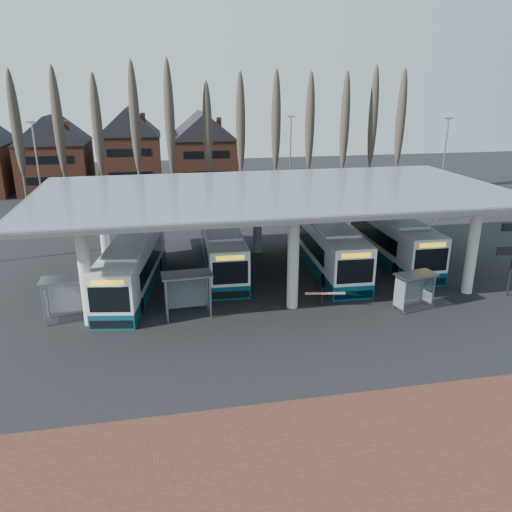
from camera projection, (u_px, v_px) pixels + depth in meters
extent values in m
plane|color=black|center=(303.00, 324.00, 28.68)|extent=(140.00, 140.00, 0.00)
cube|color=brown|center=(399.00, 475.00, 17.53)|extent=(70.00, 10.00, 0.03)
cylinder|color=silver|center=(85.00, 275.00, 27.84)|extent=(0.70, 0.70, 6.00)
cylinder|color=silver|center=(103.00, 224.00, 38.06)|extent=(0.70, 0.70, 6.00)
cylinder|color=silver|center=(293.00, 261.00, 30.04)|extent=(0.70, 0.70, 6.00)
cylinder|color=silver|center=(257.00, 217.00, 40.26)|extent=(0.70, 0.70, 6.00)
cylinder|color=silver|center=(472.00, 249.00, 32.23)|extent=(0.70, 0.70, 6.00)
cylinder|color=silver|center=(395.00, 210.00, 42.45)|extent=(0.70, 0.70, 6.00)
cube|color=gray|center=(273.00, 190.00, 34.10)|extent=(32.00, 16.00, 0.12)
cube|color=silver|center=(273.00, 189.00, 34.08)|extent=(31.50, 15.50, 0.04)
cone|color=#473D33|center=(19.00, 143.00, 52.98)|extent=(0.36, 0.36, 14.50)
ellipsoid|color=#473D33|center=(16.00, 127.00, 52.42)|extent=(1.10, 1.10, 11.02)
cone|color=#473D33|center=(58.00, 143.00, 53.71)|extent=(0.36, 0.36, 14.50)
ellipsoid|color=#473D33|center=(56.00, 126.00, 53.15)|extent=(1.10, 1.10, 11.02)
cone|color=#473D33|center=(97.00, 142.00, 54.44)|extent=(0.36, 0.36, 14.50)
ellipsoid|color=#473D33|center=(95.00, 125.00, 53.88)|extent=(1.10, 1.10, 11.02)
cone|color=#473D33|center=(134.00, 141.00, 55.17)|extent=(0.36, 0.36, 14.50)
ellipsoid|color=#473D33|center=(133.00, 125.00, 54.61)|extent=(1.10, 1.10, 11.02)
cone|color=#473D33|center=(171.00, 140.00, 55.90)|extent=(0.36, 0.36, 14.50)
ellipsoid|color=#473D33|center=(170.00, 124.00, 55.34)|extent=(1.10, 1.10, 11.02)
cone|color=#473D33|center=(207.00, 140.00, 56.63)|extent=(0.36, 0.36, 14.50)
ellipsoid|color=#473D33|center=(206.00, 124.00, 56.07)|extent=(1.10, 1.10, 11.02)
cone|color=#473D33|center=(241.00, 139.00, 57.37)|extent=(0.36, 0.36, 14.50)
ellipsoid|color=#473D33|center=(241.00, 123.00, 56.81)|extent=(1.10, 1.10, 11.02)
cone|color=#473D33|center=(275.00, 138.00, 58.10)|extent=(0.36, 0.36, 14.50)
ellipsoid|color=#473D33|center=(275.00, 123.00, 57.54)|extent=(1.10, 1.10, 11.02)
cone|color=#473D33|center=(308.00, 138.00, 58.83)|extent=(0.36, 0.36, 14.50)
ellipsoid|color=#473D33|center=(309.00, 123.00, 58.27)|extent=(1.10, 1.10, 11.02)
cone|color=#473D33|center=(340.00, 137.00, 59.56)|extent=(0.36, 0.36, 14.50)
ellipsoid|color=#473D33|center=(341.00, 122.00, 59.00)|extent=(1.10, 1.10, 11.02)
cone|color=#473D33|center=(372.00, 137.00, 60.29)|extent=(0.36, 0.36, 14.50)
ellipsoid|color=#473D33|center=(373.00, 122.00, 59.73)|extent=(1.10, 1.10, 11.02)
cone|color=#473D33|center=(402.00, 136.00, 61.02)|extent=(0.36, 0.36, 14.50)
ellipsoid|color=#473D33|center=(404.00, 121.00, 60.46)|extent=(1.10, 1.10, 11.02)
cube|color=brown|center=(57.00, 164.00, 64.68)|extent=(8.00, 10.00, 7.00)
pyramid|color=black|center=(49.00, 107.00, 62.42)|extent=(8.30, 10.30, 3.50)
cube|color=brown|center=(132.00, 162.00, 66.41)|extent=(8.00, 10.00, 7.00)
pyramid|color=black|center=(127.00, 107.00, 64.16)|extent=(8.30, 10.30, 3.50)
cube|color=brown|center=(203.00, 160.00, 68.15)|extent=(8.00, 10.00, 7.00)
pyramid|color=black|center=(201.00, 106.00, 65.90)|extent=(8.30, 10.30, 3.50)
cylinder|color=slate|center=(40.00, 181.00, 44.22)|extent=(0.16, 0.16, 10.00)
cube|color=slate|center=(32.00, 122.00, 42.57)|extent=(0.80, 0.15, 0.15)
cylinder|color=slate|center=(290.00, 167.00, 52.32)|extent=(0.16, 0.16, 10.00)
cube|color=slate|center=(291.00, 116.00, 50.68)|extent=(0.80, 0.15, 0.15)
cylinder|color=slate|center=(443.00, 172.00, 49.31)|extent=(0.16, 0.16, 10.00)
cube|color=slate|center=(449.00, 118.00, 47.67)|extent=(0.80, 0.15, 0.15)
cube|color=white|center=(132.00, 264.00, 33.14)|extent=(4.54, 12.35, 2.82)
cube|color=#0B4255|center=(134.00, 283.00, 33.58)|extent=(4.56, 12.38, 0.91)
cube|color=white|center=(130.00, 243.00, 32.67)|extent=(3.48, 7.54, 0.18)
cube|color=black|center=(133.00, 260.00, 33.59)|extent=(4.02, 9.02, 1.11)
cube|color=black|center=(109.00, 300.00, 27.42)|extent=(2.24, 0.43, 1.51)
cube|color=black|center=(148.00, 236.00, 38.81)|extent=(2.16, 0.42, 1.21)
cube|color=yellow|center=(107.00, 283.00, 27.10)|extent=(1.78, 0.35, 0.30)
cube|color=black|center=(112.00, 324.00, 27.92)|extent=(2.42, 0.48, 0.50)
cylinder|color=black|center=(101.00, 306.00, 29.92)|extent=(0.44, 1.00, 0.97)
cylinder|color=black|center=(140.00, 306.00, 29.98)|extent=(0.44, 1.00, 0.97)
cylinder|color=black|center=(127.00, 265.00, 36.88)|extent=(0.44, 1.00, 0.97)
cylinder|color=black|center=(159.00, 264.00, 36.94)|extent=(0.44, 1.00, 0.97)
cube|color=white|center=(222.00, 245.00, 37.03)|extent=(2.99, 12.11, 2.81)
cube|color=#0B4255|center=(222.00, 262.00, 37.46)|extent=(3.01, 12.13, 0.90)
cube|color=white|center=(221.00, 226.00, 36.56)|extent=(2.56, 7.29, 0.18)
cube|color=black|center=(221.00, 242.00, 37.46)|extent=(2.91, 8.75, 1.10)
cube|color=black|center=(230.00, 273.00, 31.41)|extent=(2.25, 0.14, 1.50)
cube|color=black|center=(215.00, 223.00, 42.60)|extent=(2.17, 0.14, 1.20)
cube|color=yellow|center=(230.00, 258.00, 31.09)|extent=(1.79, 0.11, 0.30)
cube|color=black|center=(231.00, 295.00, 31.90)|extent=(2.43, 0.17, 0.50)
cylinder|color=black|center=(210.00, 281.00, 33.72)|extent=(0.32, 0.97, 0.96)
cylinder|color=black|center=(244.00, 279.00, 34.07)|extent=(0.32, 0.97, 0.96)
cylinder|color=black|center=(204.00, 249.00, 40.56)|extent=(0.32, 0.97, 0.96)
cylinder|color=black|center=(232.00, 247.00, 40.91)|extent=(0.32, 0.97, 0.96)
cube|color=white|center=(327.00, 243.00, 37.29)|extent=(3.29, 12.86, 2.97)
cube|color=#0B4255|center=(326.00, 261.00, 37.75)|extent=(3.31, 12.88, 0.96)
cube|color=white|center=(328.00, 223.00, 36.80)|extent=(2.79, 7.75, 0.19)
cube|color=black|center=(325.00, 239.00, 37.76)|extent=(3.17, 9.29, 1.17)
cube|color=black|center=(355.00, 271.00, 31.33)|extent=(2.38, 0.17, 1.59)
cube|color=black|center=(306.00, 220.00, 43.21)|extent=(2.30, 0.17, 1.27)
cube|color=yellow|center=(356.00, 255.00, 30.99)|extent=(1.90, 0.14, 0.32)
cube|color=black|center=(354.00, 295.00, 31.85)|extent=(2.57, 0.20, 0.53)
cylinder|color=black|center=(325.00, 281.00, 33.79)|extent=(0.34, 1.03, 1.02)
cylinder|color=black|center=(360.00, 279.00, 34.14)|extent=(0.34, 1.03, 1.02)
cylinder|color=black|center=(299.00, 246.00, 41.05)|extent=(0.34, 1.03, 1.02)
cylinder|color=black|center=(328.00, 245.00, 41.40)|extent=(0.34, 1.03, 1.02)
cube|color=white|center=(390.00, 235.00, 39.31)|extent=(2.91, 12.74, 2.96)
cube|color=#0B4255|center=(389.00, 252.00, 39.77)|extent=(2.94, 12.77, 0.95)
cube|color=white|center=(392.00, 216.00, 38.82)|extent=(2.56, 7.66, 0.19)
cube|color=black|center=(388.00, 232.00, 39.77)|extent=(2.90, 9.19, 1.16)
cube|color=black|center=(431.00, 260.00, 33.40)|extent=(2.38, 0.10, 1.59)
cube|color=black|center=(361.00, 214.00, 45.18)|extent=(2.29, 0.10, 1.27)
cube|color=yellow|center=(433.00, 245.00, 33.06)|extent=(1.89, 0.09, 0.32)
cube|color=black|center=(428.00, 282.00, 33.92)|extent=(2.56, 0.13, 0.53)
cylinder|color=black|center=(397.00, 270.00, 35.81)|extent=(0.31, 1.02, 1.02)
cylinder|color=black|center=(428.00, 268.00, 36.22)|extent=(0.31, 1.02, 1.02)
cylinder|color=black|center=(357.00, 239.00, 43.01)|extent=(0.31, 1.02, 1.02)
cylinder|color=black|center=(384.00, 238.00, 43.42)|extent=(0.31, 1.02, 1.02)
cube|color=gray|center=(44.00, 306.00, 28.08)|extent=(0.08, 0.08, 2.51)
cube|color=gray|center=(89.00, 302.00, 28.56)|extent=(0.08, 0.08, 2.51)
cube|color=gray|center=(48.00, 298.00, 29.10)|extent=(0.08, 0.08, 2.51)
cube|color=gray|center=(91.00, 295.00, 29.58)|extent=(0.08, 0.08, 2.51)
cube|color=gray|center=(65.00, 279.00, 28.41)|extent=(2.83, 1.46, 0.10)
cube|color=silver|center=(69.00, 296.00, 29.37)|extent=(2.41, 0.09, 2.00)
cube|color=silver|center=(45.00, 301.00, 28.57)|extent=(0.06, 1.10, 2.00)
cube|color=silver|center=(91.00, 298.00, 29.07)|extent=(0.06, 1.10, 2.00)
cube|color=gray|center=(167.00, 302.00, 28.49)|extent=(0.09, 0.09, 2.60)
cube|color=gray|center=(210.00, 298.00, 29.06)|extent=(0.09, 0.09, 2.60)
cube|color=gray|center=(166.00, 294.00, 29.55)|extent=(0.09, 0.09, 2.60)
cube|color=gray|center=(207.00, 290.00, 30.11)|extent=(0.09, 0.09, 2.60)
cube|color=gray|center=(187.00, 275.00, 28.87)|extent=(2.98, 1.59, 0.10)
cube|color=silver|center=(187.00, 291.00, 29.86)|extent=(2.50, 0.16, 2.08)
cube|color=silver|center=(165.00, 297.00, 28.99)|extent=(0.10, 1.15, 2.08)
cube|color=silver|center=(210.00, 293.00, 29.58)|extent=(0.10, 1.15, 2.08)
cube|color=gray|center=(405.00, 298.00, 29.58)|extent=(0.08, 0.08, 2.21)
cube|color=gray|center=(434.00, 292.00, 30.34)|extent=(0.08, 0.08, 2.21)
cube|color=gray|center=(395.00, 292.00, 30.43)|extent=(0.08, 0.08, 2.21)
cube|color=gray|center=(423.00, 287.00, 31.19)|extent=(0.08, 0.08, 2.21)
cube|color=gray|center=(416.00, 274.00, 30.01)|extent=(2.67, 1.70, 0.09)
cube|color=silver|center=(409.00, 288.00, 30.84)|extent=(2.09, 0.45, 1.77)
cube|color=silver|center=(399.00, 294.00, 29.97)|extent=(0.22, 0.96, 1.77)
cube|color=silver|center=(429.00, 289.00, 30.77)|extent=(0.22, 0.96, 1.77)
cylinder|color=black|center=(511.00, 272.00, 32.11)|extent=(0.10, 0.10, 3.30)
cube|color=black|center=(322.00, 296.00, 30.98)|extent=(0.09, 0.09, 1.23)
cube|color=red|center=(325.00, 293.00, 30.32)|extent=(2.43, 0.54, 0.11)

